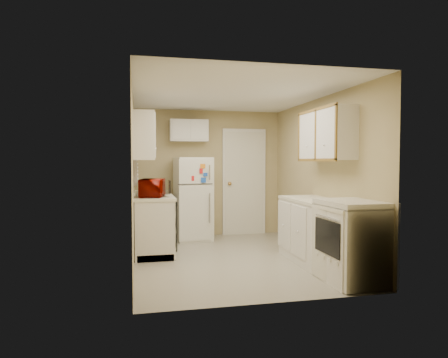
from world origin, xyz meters
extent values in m
plane|color=#AFAA95|center=(0.00, 0.00, 0.00)|extent=(3.80, 3.80, 0.00)
plane|color=white|center=(0.00, 0.00, 2.40)|extent=(3.80, 3.80, 0.00)
plane|color=tan|center=(-1.40, 0.00, 1.20)|extent=(3.80, 3.80, 0.00)
plane|color=tan|center=(1.40, 0.00, 1.20)|extent=(3.80, 3.80, 0.00)
plane|color=tan|center=(0.00, 1.90, 1.20)|extent=(2.80, 2.80, 0.00)
plane|color=tan|center=(0.00, -1.90, 1.20)|extent=(2.80, 2.80, 0.00)
cube|color=silver|center=(-1.10, 0.90, 0.45)|extent=(0.60, 1.80, 0.90)
cube|color=black|center=(-0.81, 0.30, 0.49)|extent=(0.03, 0.58, 0.72)
cube|color=gray|center=(-1.10, 1.05, 0.86)|extent=(0.54, 0.74, 0.16)
imported|color=#780A00|center=(-1.13, 0.34, 1.05)|extent=(0.52, 0.36, 0.32)
imported|color=silver|center=(-1.15, 1.56, 1.00)|extent=(0.09, 0.09, 0.16)
cube|color=silver|center=(-1.36, 1.05, 1.60)|extent=(0.10, 0.98, 1.08)
cube|color=silver|center=(-1.25, 0.22, 1.80)|extent=(0.30, 0.45, 0.70)
cube|color=silver|center=(-0.36, 1.50, 0.75)|extent=(0.68, 0.66, 1.50)
cube|color=silver|center=(-0.40, 1.75, 2.00)|extent=(0.70, 0.30, 0.40)
cube|color=silver|center=(0.70, 1.86, 1.02)|extent=(0.86, 0.06, 2.08)
cube|color=silver|center=(1.10, -0.80, 0.45)|extent=(0.60, 2.00, 0.90)
cube|color=silver|center=(1.14, -1.44, 0.49)|extent=(0.68, 0.83, 0.98)
cube|color=silver|center=(1.25, -0.50, 1.80)|extent=(0.30, 1.20, 0.70)
camera|label=1|loc=(-1.35, -5.67, 1.44)|focal=32.00mm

